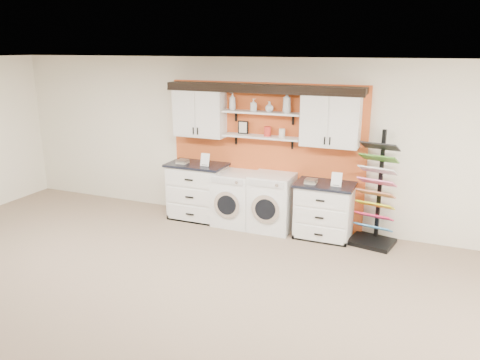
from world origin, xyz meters
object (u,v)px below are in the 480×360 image
at_px(base_cabinet_right, 324,210).
at_px(sample_rack, 375,210).
at_px(dryer, 272,202).
at_px(base_cabinet_left, 198,191).
at_px(washer, 235,198).

bearing_deg(base_cabinet_right, sample_rack, 2.71).
distance_m(base_cabinet_right, dryer, 0.87).
height_order(base_cabinet_left, dryer, base_cabinet_left).
distance_m(dryer, sample_rack, 1.65).
xyz_separation_m(washer, sample_rack, (2.32, 0.04, 0.09)).
height_order(dryer, sample_rack, sample_rack).
bearing_deg(dryer, washer, -180.00).
height_order(base_cabinet_left, washer, base_cabinet_left).
bearing_deg(base_cabinet_left, dryer, -0.14).
distance_m(base_cabinet_left, sample_rack, 3.04).
bearing_deg(sample_rack, base_cabinet_right, -166.19).
bearing_deg(washer, dryer, 0.00).
relative_size(base_cabinet_left, washer, 1.12).
bearing_deg(dryer, base_cabinet_left, 179.86).
bearing_deg(base_cabinet_right, washer, -179.87).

